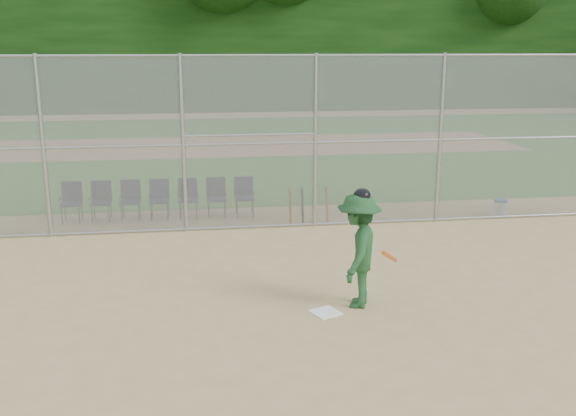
{
  "coord_description": "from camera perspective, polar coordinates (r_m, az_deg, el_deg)",
  "views": [
    {
      "loc": [
        -1.73,
        -9.4,
        4.13
      ],
      "look_at": [
        0.0,
        2.5,
        1.1
      ],
      "focal_mm": 40.0,
      "sensor_mm": 36.0,
      "label": 1
    }
  ],
  "objects": [
    {
      "name": "dirt_patch_far",
      "position": [
        27.76,
        -4.62,
        5.55
      ],
      "size": [
        24.0,
        24.0,
        0.0
      ],
      "primitive_type": "plane",
      "color": "#A6815C",
      "rests_on": "ground"
    },
    {
      "name": "chair_4",
      "position": [
        16.04,
        -8.87,
        0.81
      ],
      "size": [
        0.54,
        0.52,
        0.96
      ],
      "primitive_type": null,
      "color": "#0F1A3A",
      "rests_on": "ground"
    },
    {
      "name": "backstop_fence",
      "position": [
        14.65,
        -1.41,
        6.05
      ],
      "size": [
        16.09,
        0.09,
        4.0
      ],
      "color": "gray",
      "rests_on": "ground"
    },
    {
      "name": "chair_6",
      "position": [
        16.08,
        -3.89,
        0.98
      ],
      "size": [
        0.54,
        0.52,
        0.96
      ],
      "primitive_type": null,
      "color": "#0F1A3A",
      "rests_on": "ground"
    },
    {
      "name": "chair_5",
      "position": [
        16.04,
        -6.38,
        0.9
      ],
      "size": [
        0.54,
        0.52,
        0.96
      ],
      "primitive_type": null,
      "color": "#0F1A3A",
      "rests_on": "ground"
    },
    {
      "name": "chair_2",
      "position": [
        16.12,
        -13.84,
        0.63
      ],
      "size": [
        0.54,
        0.52,
        0.96
      ],
      "primitive_type": null,
      "color": "#0F1A3A",
      "rests_on": "ground"
    },
    {
      "name": "grass_strip",
      "position": [
        27.76,
        -4.62,
        5.54
      ],
      "size": [
        100.0,
        100.0,
        0.0
      ],
      "primitive_type": "plane",
      "color": "#235E1C",
      "rests_on": "ground"
    },
    {
      "name": "chair_0",
      "position": [
        16.32,
        -18.72,
        0.45
      ],
      "size": [
        0.54,
        0.52,
        0.96
      ],
      "primitive_type": null,
      "color": "#0F1A3A",
      "rests_on": "ground"
    },
    {
      "name": "treeline",
      "position": [
        29.48,
        -5.11,
        16.74
      ],
      "size": [
        81.0,
        60.0,
        11.0
      ],
      "color": "black",
      "rests_on": "ground"
    },
    {
      "name": "water_cooler",
      "position": [
        16.92,
        18.34,
        0.02
      ],
      "size": [
        0.33,
        0.33,
        0.42
      ],
      "color": "white",
      "rests_on": "ground"
    },
    {
      "name": "chair_1",
      "position": [
        16.2,
        -16.29,
        0.54
      ],
      "size": [
        0.54,
        0.52,
        0.96
      ],
      "primitive_type": null,
      "color": "#0F1A3A",
      "rests_on": "ground"
    },
    {
      "name": "home_plate",
      "position": [
        10.39,
        3.35,
        -9.25
      ],
      "size": [
        0.54,
        0.54,
        0.02
      ],
      "primitive_type": "cube",
      "rotation": [
        0.0,
        0.0,
        0.42
      ],
      "color": "white",
      "rests_on": "ground"
    },
    {
      "name": "batter_at_plate",
      "position": [
        10.41,
        6.27,
        -3.7
      ],
      "size": [
        1.2,
        1.45,
        1.97
      ],
      "color": "#1E4B25",
      "rests_on": "ground"
    },
    {
      "name": "ground",
      "position": [
        10.41,
        2.0,
        -9.23
      ],
      "size": [
        100.0,
        100.0,
        0.0
      ],
      "primitive_type": "plane",
      "color": "tan",
      "rests_on": "ground"
    },
    {
      "name": "spare_bats",
      "position": [
        15.49,
        1.84,
        0.27
      ],
      "size": [
        0.96,
        0.3,
        0.85
      ],
      "color": "#D84C14",
      "rests_on": "ground"
    },
    {
      "name": "chair_3",
      "position": [
        16.06,
        -11.36,
        0.72
      ],
      "size": [
        0.54,
        0.52,
        0.96
      ],
      "primitive_type": null,
      "color": "#0F1A3A",
      "rests_on": "ground"
    }
  ]
}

